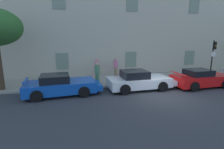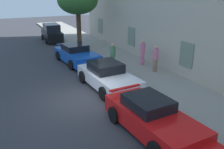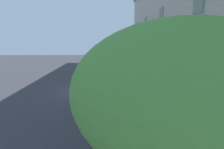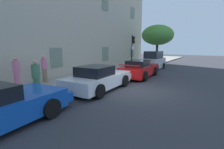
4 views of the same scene
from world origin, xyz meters
The scene contains 11 objects.
ground_plane centered at (0.00, 0.00, 0.00)m, with size 80.00×80.00×0.00m, color #333338.
sidewalk centered at (0.00, 4.58, 0.07)m, with size 60.00×4.00×0.14m, color gray.
building_facade centered at (0.00, 8.23, 5.84)m, with size 32.85×3.81×11.64m.
sportscar_yellow_flank centered at (-0.82, 1.83, 0.62)m, with size 4.97×2.41×1.40m.
sportscar_white_middle centered at (4.13, 1.43, 0.61)m, with size 4.93×2.27×1.36m.
hatchback_parked centered at (9.11, 2.01, 0.86)m, with size 3.70×1.84×1.92m.
tree_far_end centered at (13.27, 3.00, 3.83)m, with size 4.03×4.03×4.98m.
traffic_light centered at (6.48, 3.25, 2.42)m, with size 0.44×0.36×3.35m.
pedestrian_admiring centered at (-3.52, 5.70, 1.04)m, with size 0.56×0.56×1.77m.
pedestrian_strolling centered at (-1.78, 5.61, 1.04)m, with size 0.53×0.53×1.77m.
pedestrian_bystander centered at (-3.78, 3.47, 1.00)m, with size 0.55×0.55×1.71m.
Camera 4 is at (-8.51, -3.91, 2.53)m, focal length 26.81 mm.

